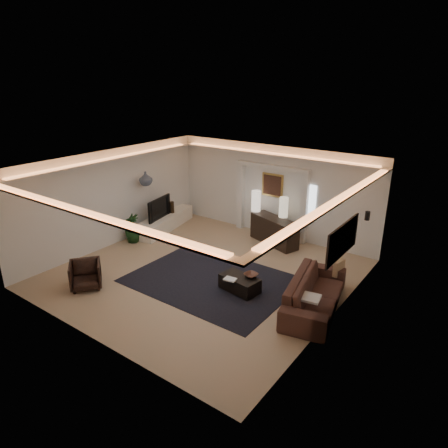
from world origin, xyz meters
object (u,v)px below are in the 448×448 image
Objects in this scene: console at (274,231)px; sofa at (315,293)px; armchair at (86,275)px; coffee_table at (240,283)px.

sofa is (2.56, -2.71, -0.03)m from console.
console reaches higher than armchair.
console is 5.65m from armchair.
coffee_table is 1.29× the size of armchair.
coffee_table is at bearing 89.18° from sofa.
coffee_table is at bearing -56.11° from console.
sofa is 5.49m from armchair.
coffee_table is (-1.77, -0.36, -0.17)m from sofa.
coffee_table is (0.79, -3.07, -0.20)m from console.
armchair reaches higher than coffee_table.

